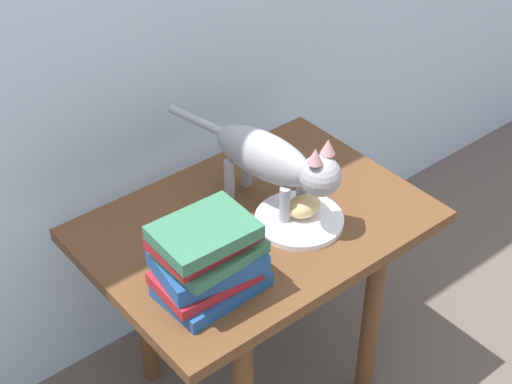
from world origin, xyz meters
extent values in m
plane|color=brown|center=(0.00, 0.00, 0.00)|extent=(6.00, 6.00, 0.00)
cube|color=brown|center=(0.00, 0.00, 0.54)|extent=(0.74, 0.53, 0.03)
cylinder|color=brown|center=(0.20, -0.20, 0.26)|extent=(0.04, 0.04, 0.52)
cylinder|color=brown|center=(-0.20, 0.20, 0.26)|extent=(0.04, 0.04, 0.52)
cylinder|color=brown|center=(0.20, 0.20, 0.26)|extent=(0.04, 0.04, 0.52)
cylinder|color=white|center=(0.07, -0.07, 0.56)|extent=(0.20, 0.20, 0.01)
ellipsoid|color=#E0BC7A|center=(0.08, -0.06, 0.59)|extent=(0.08, 0.07, 0.05)
cylinder|color=#99999E|center=(0.10, -0.04, 0.60)|extent=(0.02, 0.02, 0.10)
cylinder|color=#99999E|center=(0.04, -0.05, 0.60)|extent=(0.02, 0.02, 0.10)
cylinder|color=#99999E|center=(0.07, 0.12, 0.60)|extent=(0.02, 0.02, 0.10)
cylinder|color=#99999E|center=(0.01, 0.11, 0.60)|extent=(0.02, 0.02, 0.10)
ellipsoid|color=#99999E|center=(0.05, 0.04, 0.69)|extent=(0.14, 0.27, 0.11)
sphere|color=#99999E|center=(0.08, -0.11, 0.70)|extent=(0.09, 0.09, 0.09)
cone|color=tan|center=(0.10, -0.11, 0.76)|extent=(0.03, 0.03, 0.03)
cone|color=tan|center=(0.06, -0.12, 0.76)|extent=(0.03, 0.03, 0.03)
cylinder|color=#99999E|center=(0.01, 0.24, 0.70)|extent=(0.05, 0.16, 0.02)
cube|color=#1E4C8C|center=(-0.21, -0.11, 0.57)|extent=(0.21, 0.15, 0.03)
cube|color=maroon|center=(-0.22, -0.11, 0.60)|extent=(0.20, 0.14, 0.03)
cube|color=#1E4C8C|center=(-0.21, -0.11, 0.63)|extent=(0.22, 0.17, 0.04)
cube|color=#336B4C|center=(-0.21, -0.12, 0.66)|extent=(0.19, 0.15, 0.02)
cube|color=maroon|center=(-0.21, -0.11, 0.69)|extent=(0.20, 0.13, 0.03)
cube|color=#336B4C|center=(-0.22, -0.12, 0.72)|extent=(0.19, 0.14, 0.03)
camera|label=1|loc=(-0.86, -1.04, 1.66)|focal=54.95mm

